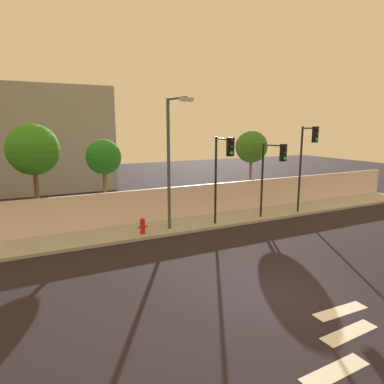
% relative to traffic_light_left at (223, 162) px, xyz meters
% --- Properties ---
extents(ground_plane, '(80.00, 80.00, 0.00)m').
position_rel_traffic_light_left_xyz_m(ground_plane, '(-2.09, -6.76, -3.55)').
color(ground_plane, black).
extents(sidewalk, '(36.00, 2.40, 0.15)m').
position_rel_traffic_light_left_xyz_m(sidewalk, '(-2.09, 1.44, -3.47)').
color(sidewalk, '#A8A8A8').
rests_on(sidewalk, ground).
extents(perimeter_wall, '(36.00, 0.18, 1.80)m').
position_rel_traffic_light_left_xyz_m(perimeter_wall, '(-2.09, 2.73, -2.50)').
color(perimeter_wall, silver).
rests_on(perimeter_wall, sidewalk).
extents(crosswalk_marking, '(3.99, 4.73, 0.01)m').
position_rel_traffic_light_left_xyz_m(crosswalk_marking, '(-2.21, -10.44, -3.54)').
color(crosswalk_marking, silver).
rests_on(crosswalk_marking, ground).
extents(traffic_light_left, '(0.35, 1.71, 4.63)m').
position_rel_traffic_light_left_xyz_m(traffic_light_left, '(0.00, 0.00, 0.00)').
color(traffic_light_left, black).
rests_on(traffic_light_left, sidewalk).
extents(traffic_light_center, '(0.36, 1.16, 5.14)m').
position_rel_traffic_light_left_xyz_m(traffic_light_center, '(5.97, 0.32, 0.31)').
color(traffic_light_center, black).
rests_on(traffic_light_center, sidewalk).
extents(traffic_light_right, '(0.42, 1.71, 4.24)m').
position_rel_traffic_light_left_xyz_m(traffic_light_right, '(3.18, -0.03, -0.27)').
color(traffic_light_right, black).
rests_on(traffic_light_right, sidewalk).
extents(street_lamp_curbside, '(0.62, 1.88, 6.46)m').
position_rel_traffic_light_left_xyz_m(street_lamp_curbside, '(-2.52, 0.74, 0.44)').
color(street_lamp_curbside, '#4C4C51').
rests_on(street_lamp_curbside, sidewalk).
extents(fire_hydrant, '(0.44, 0.26, 0.79)m').
position_rel_traffic_light_left_xyz_m(fire_hydrant, '(-4.05, 0.78, -2.97)').
color(fire_hydrant, red).
rests_on(fire_hydrant, sidewalk).
extents(roadside_tree_midleft, '(2.51, 2.51, 5.44)m').
position_rel_traffic_light_left_xyz_m(roadside_tree_midleft, '(-8.49, 3.91, 0.61)').
color(roadside_tree_midleft, brown).
rests_on(roadside_tree_midleft, ground).
extents(roadside_tree_midright, '(1.88, 1.88, 4.63)m').
position_rel_traffic_light_left_xyz_m(roadside_tree_midright, '(-5.10, 3.91, 0.11)').
color(roadside_tree_midright, brown).
rests_on(roadside_tree_midright, ground).
extents(roadside_tree_rightmost, '(2.11, 2.11, 5.03)m').
position_rel_traffic_light_left_xyz_m(roadside_tree_rightmost, '(4.56, 3.91, 0.40)').
color(roadside_tree_rightmost, brown).
rests_on(roadside_tree_rightmost, ground).
extents(low_building_distant, '(10.87, 6.00, 8.47)m').
position_rel_traffic_light_left_xyz_m(low_building_distant, '(-7.36, 16.73, 0.69)').
color(low_building_distant, '#969696').
rests_on(low_building_distant, ground).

